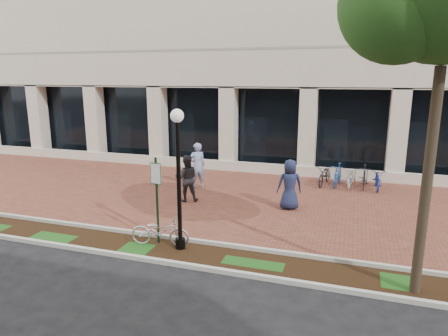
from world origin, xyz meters
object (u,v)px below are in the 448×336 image
(locked_bicycle, at_px, (160,231))
(pedestrian_right, at_px, (290,185))
(bike_rack_cluster, at_px, (351,177))
(parking_sign, at_px, (157,190))
(pedestrian_mid, at_px, (187,178))
(lamppost, at_px, (179,172))
(pedestrian_left, at_px, (197,165))

(locked_bicycle, distance_m, pedestrian_right, 5.31)
(pedestrian_right, height_order, bike_rack_cluster, pedestrian_right)
(parking_sign, bearing_deg, pedestrian_mid, 108.31)
(lamppost, bearing_deg, parking_sign, 170.12)
(parking_sign, xyz_separation_m, pedestrian_right, (3.09, 4.25, -0.69))
(parking_sign, distance_m, pedestrian_left, 6.05)
(parking_sign, distance_m, lamppost, 0.98)
(locked_bicycle, xyz_separation_m, pedestrian_mid, (-0.94, 4.10, 0.46))
(pedestrian_mid, xyz_separation_m, bike_rack_cluster, (5.98, 4.09, -0.44))
(pedestrian_left, height_order, pedestrian_mid, pedestrian_left)
(pedestrian_right, distance_m, bike_rack_cluster, 4.35)
(lamppost, bearing_deg, locked_bicycle, -179.23)
(pedestrian_left, bearing_deg, bike_rack_cluster, 162.27)
(parking_sign, xyz_separation_m, lamppost, (0.75, -0.13, 0.61))
(lamppost, height_order, pedestrian_right, lamppost)
(pedestrian_left, bearing_deg, locked_bicycle, 65.59)
(parking_sign, height_order, pedestrian_right, parking_sign)
(lamppost, relative_size, pedestrian_right, 2.12)
(pedestrian_mid, bearing_deg, lamppost, 86.69)
(lamppost, height_order, pedestrian_left, lamppost)
(pedestrian_left, relative_size, bike_rack_cluster, 0.66)
(pedestrian_mid, height_order, pedestrian_right, pedestrian_right)
(locked_bicycle, relative_size, bike_rack_cluster, 0.57)
(parking_sign, height_order, lamppost, lamppost)
(parking_sign, bearing_deg, pedestrian_right, 60.66)
(parking_sign, distance_m, bike_rack_cluster, 9.63)
(pedestrian_right, xyz_separation_m, bike_rack_cluster, (2.07, 3.80, -0.45))
(locked_bicycle, bearing_deg, pedestrian_left, 2.49)
(lamppost, height_order, locked_bicycle, lamppost)
(parking_sign, xyz_separation_m, bike_rack_cluster, (5.17, 8.05, -1.14))
(pedestrian_left, bearing_deg, lamppost, 71.10)
(parking_sign, relative_size, pedestrian_left, 1.29)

